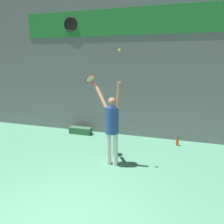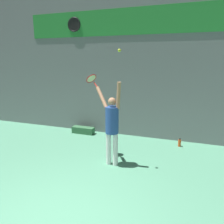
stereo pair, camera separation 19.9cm
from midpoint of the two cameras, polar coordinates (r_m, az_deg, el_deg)
back_wall at (r=7.51m, az=6.11°, el=12.32°), size 18.00×0.10×5.00m
sponsor_banner at (r=7.55m, az=6.26°, el=22.54°), size 7.64×0.02×0.83m
scoreboard_clock at (r=8.28m, az=-9.18°, el=21.63°), size 0.50×0.05×0.50m
tennis_player at (r=5.43m, az=1.00°, el=-3.18°), size 0.81×0.51×2.14m
tennis_racket at (r=5.84m, az=-4.34°, el=8.58°), size 0.40×0.36×0.34m
tennis_ball at (r=5.08m, az=3.11°, el=15.79°), size 0.07×0.07×0.07m
water_bottle at (r=7.23m, az=17.99°, el=-7.66°), size 0.09×0.09×0.26m
equipment_bag at (r=8.11m, az=-6.83°, el=-4.74°), size 0.82×0.27×0.24m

